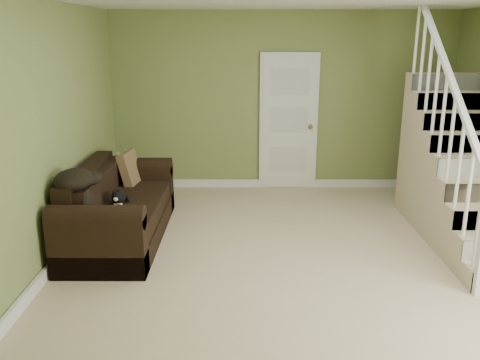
{
  "coord_description": "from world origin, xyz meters",
  "views": [
    {
      "loc": [
        -0.58,
        -4.76,
        2.28
      ],
      "look_at": [
        -0.61,
        0.35,
        0.8
      ],
      "focal_mm": 38.0,
      "sensor_mm": 36.0,
      "label": 1
    }
  ],
  "objects_px": {
    "side_table": "(127,187)",
    "banana": "(115,208)",
    "sofa": "(117,212)",
    "cat": "(119,197)"
  },
  "relations": [
    {
      "from": "side_table",
      "to": "banana",
      "type": "height_order",
      "value": "side_table"
    },
    {
      "from": "sofa",
      "to": "cat",
      "type": "relative_size",
      "value": 5.11
    },
    {
      "from": "cat",
      "to": "sofa",
      "type": "bearing_deg",
      "value": 114.65
    },
    {
      "from": "side_table",
      "to": "banana",
      "type": "bearing_deg",
      "value": -82.03
    },
    {
      "from": "sofa",
      "to": "side_table",
      "type": "relative_size",
      "value": 2.74
    },
    {
      "from": "banana",
      "to": "cat",
      "type": "bearing_deg",
      "value": 61.98
    },
    {
      "from": "side_table",
      "to": "cat",
      "type": "height_order",
      "value": "side_table"
    },
    {
      "from": "sofa",
      "to": "cat",
      "type": "distance_m",
      "value": 0.25
    },
    {
      "from": "sofa",
      "to": "banana",
      "type": "relative_size",
      "value": 13.04
    },
    {
      "from": "cat",
      "to": "banana",
      "type": "xyz_separation_m",
      "value": [
        0.01,
        -0.21,
        -0.06
      ]
    }
  ]
}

